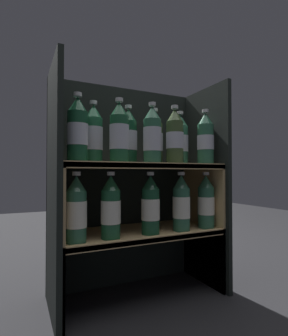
{
  "coord_description": "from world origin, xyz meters",
  "views": [
    {
      "loc": [
        -0.47,
        -0.88,
        0.53
      ],
      "look_at": [
        0.0,
        0.11,
        0.55
      ],
      "focal_mm": 28.0,
      "sensor_mm": 36.0,
      "label": 1
    }
  ],
  "objects_px": {
    "bottle_upper_front_0": "(78,131)",
    "bottle_lower_front_1": "(111,208)",
    "bottle_upper_front_3": "(175,138)",
    "bottle_lower_front_4": "(206,203)",
    "bottle_upper_back_0": "(93,136)",
    "bottle_upper_back_1": "(128,138)",
    "bottle_upper_front_1": "(119,134)",
    "bottle_upper_back_2": "(155,139)",
    "bottle_upper_front_4": "(206,140)",
    "bottle_upper_back_3": "(180,141)",
    "bottle_upper_front_2": "(152,136)",
    "bottle_lower_front_3": "(181,204)",
    "bottle_lower_front_0": "(76,211)",
    "bottle_lower_front_2": "(151,206)"
  },
  "relations": [
    {
      "from": "bottle_upper_front_0",
      "to": "bottle_upper_back_1",
      "type": "relative_size",
      "value": 1.0
    },
    {
      "from": "bottle_upper_front_3",
      "to": "bottle_lower_front_3",
      "type": "relative_size",
      "value": 1.0
    },
    {
      "from": "bottle_upper_front_0",
      "to": "bottle_lower_front_1",
      "type": "distance_m",
      "value": 0.31
    },
    {
      "from": "bottle_upper_front_2",
      "to": "bottle_upper_front_1",
      "type": "bearing_deg",
      "value": 180.0
    },
    {
      "from": "bottle_upper_back_0",
      "to": "bottle_upper_back_2",
      "type": "xyz_separation_m",
      "value": [
        0.28,
        0.0,
        0.0
      ]
    },
    {
      "from": "bottle_upper_front_1",
      "to": "bottle_upper_front_3",
      "type": "bearing_deg",
      "value": 0.0
    },
    {
      "from": "bottle_upper_front_2",
      "to": "bottle_upper_front_3",
      "type": "relative_size",
      "value": 1.0
    },
    {
      "from": "bottle_upper_back_0",
      "to": "bottle_upper_back_2",
      "type": "bearing_deg",
      "value": 0.0
    },
    {
      "from": "bottle_upper_back_3",
      "to": "bottle_lower_front_3",
      "type": "relative_size",
      "value": 1.0
    },
    {
      "from": "bottle_upper_front_2",
      "to": "bottle_lower_front_0",
      "type": "distance_m",
      "value": 0.42
    },
    {
      "from": "bottle_lower_front_2",
      "to": "bottle_upper_front_2",
      "type": "bearing_deg",
      "value": 0.0
    },
    {
      "from": "bottle_lower_front_1",
      "to": "bottle_upper_front_4",
      "type": "bearing_deg",
      "value": 0.0
    },
    {
      "from": "bottle_upper_back_3",
      "to": "bottle_lower_front_4",
      "type": "bearing_deg",
      "value": -44.88
    },
    {
      "from": "bottle_upper_back_0",
      "to": "bottle_lower_front_1",
      "type": "distance_m",
      "value": 0.3
    },
    {
      "from": "bottle_upper_back_2",
      "to": "bottle_upper_back_3",
      "type": "relative_size",
      "value": 1.0
    },
    {
      "from": "bottle_lower_front_1",
      "to": "bottle_upper_back_3",
      "type": "bearing_deg",
      "value": 12.68
    },
    {
      "from": "bottle_upper_front_4",
      "to": "bottle_upper_back_0",
      "type": "bearing_deg",
      "value": 170.53
    },
    {
      "from": "bottle_upper_back_1",
      "to": "bottle_upper_front_0",
      "type": "bearing_deg",
      "value": -160.31
    },
    {
      "from": "bottle_upper_front_2",
      "to": "bottle_upper_back_2",
      "type": "height_order",
      "value": "same"
    },
    {
      "from": "bottle_upper_front_3",
      "to": "bottle_lower_front_4",
      "type": "distance_m",
      "value": 0.33
    },
    {
      "from": "bottle_upper_back_0",
      "to": "bottle_lower_front_0",
      "type": "xyz_separation_m",
      "value": [
        -0.08,
        -0.08,
        -0.28
      ]
    },
    {
      "from": "bottle_upper_front_3",
      "to": "bottle_lower_front_1",
      "type": "relative_size",
      "value": 1.0
    },
    {
      "from": "bottle_upper_front_3",
      "to": "bottle_upper_back_0",
      "type": "xyz_separation_m",
      "value": [
        -0.33,
        0.08,
        -0.0
      ]
    },
    {
      "from": "bottle_lower_front_2",
      "to": "bottle_lower_front_3",
      "type": "distance_m",
      "value": 0.15
    },
    {
      "from": "bottle_upper_front_3",
      "to": "bottle_upper_front_2",
      "type": "bearing_deg",
      "value": 180.0
    },
    {
      "from": "bottle_upper_front_4",
      "to": "bottle_lower_front_0",
      "type": "distance_m",
      "value": 0.64
    },
    {
      "from": "bottle_upper_front_3",
      "to": "bottle_lower_front_2",
      "type": "distance_m",
      "value": 0.31
    },
    {
      "from": "bottle_upper_front_0",
      "to": "bottle_lower_front_4",
      "type": "xyz_separation_m",
      "value": [
        0.58,
        0.0,
        -0.28
      ]
    },
    {
      "from": "bottle_upper_back_1",
      "to": "bottle_lower_front_3",
      "type": "distance_m",
      "value": 0.36
    },
    {
      "from": "bottle_lower_front_0",
      "to": "bottle_upper_back_2",
      "type": "bearing_deg",
      "value": 12.94
    },
    {
      "from": "bottle_upper_front_1",
      "to": "bottle_upper_front_3",
      "type": "distance_m",
      "value": 0.25
    },
    {
      "from": "bottle_upper_back_2",
      "to": "bottle_lower_front_1",
      "type": "distance_m",
      "value": 0.38
    },
    {
      "from": "bottle_upper_back_0",
      "to": "bottle_lower_front_2",
      "type": "bearing_deg",
      "value": -21.05
    },
    {
      "from": "bottle_upper_back_2",
      "to": "bottle_upper_back_3",
      "type": "xyz_separation_m",
      "value": [
        0.14,
        0.0,
        0.0
      ]
    },
    {
      "from": "bottle_upper_front_3",
      "to": "bottle_lower_front_1",
      "type": "xyz_separation_m",
      "value": [
        -0.28,
        0.0,
        -0.29
      ]
    },
    {
      "from": "bottle_upper_back_3",
      "to": "bottle_lower_front_1",
      "type": "bearing_deg",
      "value": -167.32
    },
    {
      "from": "bottle_upper_front_0",
      "to": "bottle_lower_front_1",
      "type": "xyz_separation_m",
      "value": [
        0.13,
        0.0,
        -0.28
      ]
    },
    {
      "from": "bottle_upper_back_2",
      "to": "bottle_lower_front_0",
      "type": "height_order",
      "value": "bottle_upper_back_2"
    },
    {
      "from": "bottle_upper_front_0",
      "to": "bottle_upper_back_0",
      "type": "relative_size",
      "value": 1.0
    },
    {
      "from": "bottle_upper_back_1",
      "to": "bottle_lower_front_2",
      "type": "bearing_deg",
      "value": -52.51
    },
    {
      "from": "bottle_upper_front_0",
      "to": "bottle_upper_back_3",
      "type": "bearing_deg",
      "value": 9.51
    },
    {
      "from": "bottle_upper_front_2",
      "to": "bottle_upper_front_4",
      "type": "distance_m",
      "value": 0.27
    },
    {
      "from": "bottle_upper_front_3",
      "to": "bottle_upper_back_3",
      "type": "bearing_deg",
      "value": 45.22
    },
    {
      "from": "bottle_upper_front_4",
      "to": "bottle_lower_front_0",
      "type": "height_order",
      "value": "bottle_upper_front_4"
    },
    {
      "from": "bottle_upper_front_4",
      "to": "bottle_upper_back_3",
      "type": "xyz_separation_m",
      "value": [
        -0.08,
        0.08,
        -0.0
      ]
    },
    {
      "from": "bottle_upper_front_1",
      "to": "bottle_upper_back_3",
      "type": "xyz_separation_m",
      "value": [
        0.33,
        0.08,
        0.0
      ]
    },
    {
      "from": "bottle_upper_front_4",
      "to": "bottle_upper_back_2",
      "type": "height_order",
      "value": "same"
    },
    {
      "from": "bottle_upper_back_2",
      "to": "bottle_lower_front_0",
      "type": "relative_size",
      "value": 1.0
    },
    {
      "from": "bottle_upper_front_3",
      "to": "bottle_upper_back_0",
      "type": "bearing_deg",
      "value": 166.01
    },
    {
      "from": "bottle_upper_back_1",
      "to": "bottle_lower_front_2",
      "type": "distance_m",
      "value": 0.3
    }
  ]
}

